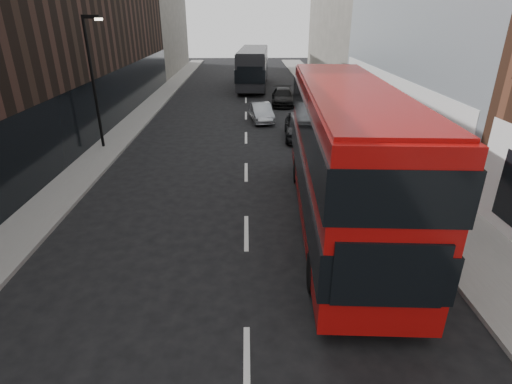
{
  "coord_description": "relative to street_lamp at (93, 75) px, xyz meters",
  "views": [
    {
      "loc": [
        0.05,
        -4.48,
        7.2
      ],
      "look_at": [
        0.3,
        6.0,
        2.5
      ],
      "focal_mm": 28.0,
      "sensor_mm": 36.0,
      "label": 1
    }
  ],
  "objects": [
    {
      "name": "car_c",
      "position": [
        11.41,
        12.05,
        -3.51
      ],
      "size": [
        2.11,
        4.69,
        1.33
      ],
      "primitive_type": "imported",
      "rotation": [
        0.0,
        0.0,
        -0.05
      ],
      "color": "black",
      "rests_on": "ground"
    },
    {
      "name": "red_bus",
      "position": [
        11.63,
        -9.37,
        -1.36
      ],
      "size": [
        3.71,
        12.72,
        5.07
      ],
      "rotation": [
        0.0,
        0.0,
        -0.06
      ],
      "color": "#990A09",
      "rests_on": "ground"
    },
    {
      "name": "grey_bus",
      "position": [
        9.02,
        20.94,
        -2.09
      ],
      "size": [
        3.68,
        12.25,
        3.9
      ],
      "rotation": [
        0.0,
        0.0,
        -0.07
      ],
      "color": "black",
      "rests_on": "ground"
    },
    {
      "name": "street_lamp",
      "position": [
        0.0,
        0.0,
        0.0
      ],
      "size": [
        1.06,
        0.22,
        7.0
      ],
      "color": "black",
      "rests_on": "sidewalk_left"
    },
    {
      "name": "building_left_mid",
      "position": [
        -3.28,
        12.0,
        2.82
      ],
      "size": [
        5.0,
        24.0,
        14.0
      ],
      "primitive_type": "cube",
      "color": "black",
      "rests_on": "ground"
    },
    {
      "name": "car_b",
      "position": [
        9.34,
        6.32,
        -3.54
      ],
      "size": [
        1.84,
        4.04,
        1.28
      ],
      "primitive_type": "imported",
      "rotation": [
        0.0,
        0.0,
        0.13
      ],
      "color": "gray",
      "rests_on": "ground"
    },
    {
      "name": "building_left_far",
      "position": [
        -3.28,
        34.0,
        2.32
      ],
      "size": [
        5.0,
        20.0,
        13.0
      ],
      "primitive_type": "cube",
      "color": "#5F5B54",
      "rests_on": "ground"
    },
    {
      "name": "car_a",
      "position": [
        11.58,
        1.97,
        -3.41
      ],
      "size": [
        2.11,
        4.62,
        1.54
      ],
      "primitive_type": "imported",
      "rotation": [
        0.0,
        0.0,
        -0.07
      ],
      "color": "black",
      "rests_on": "ground"
    },
    {
      "name": "sidewalk_right",
      "position": [
        15.72,
        7.0,
        -4.11
      ],
      "size": [
        3.0,
        80.0,
        0.15
      ],
      "primitive_type": "cube",
      "color": "slate",
      "rests_on": "ground"
    },
    {
      "name": "sidewalk_left",
      "position": [
        0.22,
        7.0,
        -4.11
      ],
      "size": [
        2.0,
        80.0,
        0.15
      ],
      "primitive_type": "cube",
      "color": "slate",
      "rests_on": "ground"
    }
  ]
}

